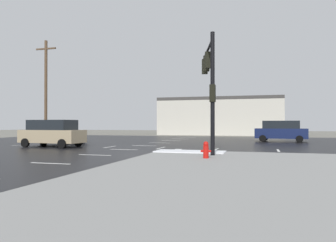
# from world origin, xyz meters

# --- Properties ---
(ground_plane) EXTENTS (120.00, 120.00, 0.00)m
(ground_plane) POSITION_xyz_m (0.00, 0.00, 0.00)
(ground_plane) COLOR slate
(road_asphalt) EXTENTS (44.00, 44.00, 0.02)m
(road_asphalt) POSITION_xyz_m (0.00, 0.00, 0.01)
(road_asphalt) COLOR black
(road_asphalt) RESTS_ON ground_plane
(snow_strip_curbside) EXTENTS (4.00, 1.60, 0.06)m
(snow_strip_curbside) POSITION_xyz_m (5.00, -4.00, 0.17)
(snow_strip_curbside) COLOR white
(snow_strip_curbside) RESTS_ON sidewalk_corner
(lane_markings) EXTENTS (36.15, 36.15, 0.01)m
(lane_markings) POSITION_xyz_m (1.20, -1.38, 0.02)
(lane_markings) COLOR silver
(lane_markings) RESTS_ON road_asphalt
(traffic_signal_mast) EXTENTS (1.49, 4.99, 6.38)m
(traffic_signal_mast) POSITION_xyz_m (6.12, -4.01, 4.51)
(traffic_signal_mast) COLOR black
(traffic_signal_mast) RESTS_ON sidewalk_corner
(fire_hydrant) EXTENTS (0.48, 0.26, 0.79)m
(fire_hydrant) POSITION_xyz_m (6.43, -7.07, 0.54)
(fire_hydrant) COLOR red
(fire_hydrant) RESTS_ON sidewalk_corner
(strip_building_background) EXTENTS (18.78, 8.00, 5.82)m
(strip_building_background) POSITION_xyz_m (2.69, 29.92, 2.91)
(strip_building_background) COLOR beige
(strip_building_background) RESTS_ON ground_plane
(suv_tan) EXTENTS (4.92, 2.39, 2.03)m
(suv_tan) POSITION_xyz_m (-6.20, -1.16, 1.09)
(suv_tan) COLOR tan
(suv_tan) RESTS_ON road_asphalt
(suv_navy) EXTENTS (4.99, 2.58, 2.03)m
(suv_navy) POSITION_xyz_m (10.79, 10.94, 1.09)
(suv_navy) COLOR #141E47
(suv_navy) RESTS_ON road_asphalt
(sedan_black) EXTENTS (2.19, 4.60, 1.58)m
(sedan_black) POSITION_xyz_m (-7.64, 2.31, 0.85)
(sedan_black) COLOR black
(sedan_black) RESTS_ON road_asphalt
(utility_pole_far) EXTENTS (2.20, 0.28, 9.92)m
(utility_pole_far) POSITION_xyz_m (-11.38, 5.07, 5.18)
(utility_pole_far) COLOR brown
(utility_pole_far) RESTS_ON ground_plane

